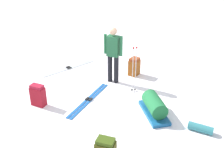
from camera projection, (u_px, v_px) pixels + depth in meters
ground_plane at (112, 97)px, 7.46m from camera, size 80.00×80.00×0.00m
skier_standing at (113, 52)px, 7.82m from camera, size 0.52×0.35×1.70m
ski_pair_near at (69, 68)px, 9.07m from camera, size 1.65×1.26×0.05m
ski_pair_far at (89, 100)px, 7.30m from camera, size 1.11×1.74×0.05m
backpack_bright at (134, 67)px, 8.53m from camera, size 0.41×0.42×0.57m
backpack_small_spare at (38, 95)px, 6.97m from camera, size 0.42×0.36×0.59m
ski_poles_planted_near at (134, 68)px, 7.38m from camera, size 0.16×0.10×1.35m
gear_sled at (154, 106)px, 6.63m from camera, size 0.62×1.15×0.49m
sleeping_mat_rolled at (201, 128)px, 6.09m from camera, size 0.56×0.44×0.18m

